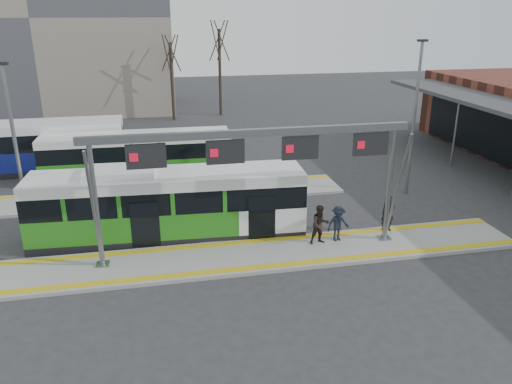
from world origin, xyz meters
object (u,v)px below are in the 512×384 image
hero_bus (168,205)px  passenger_c (338,223)px  passenger_a (388,213)px  passenger_b (320,225)px  gantry (255,156)px

hero_bus → passenger_c: bearing=-14.8°
hero_bus → passenger_c: 7.54m
hero_bus → passenger_a: hero_bus is taller
passenger_a → passenger_b: (-3.43, -0.63, 0.01)m
hero_bus → passenger_a: (9.73, -1.79, -0.49)m
gantry → hero_bus: (-3.41, 2.60, -2.79)m
gantry → passenger_c: (3.74, 0.30, -3.35)m
hero_bus → passenger_a: 9.90m
gantry → hero_bus: bearing=142.7°
gantry → passenger_c: gantry is taller
gantry → passenger_a: 7.17m
passenger_a → passenger_c: (-2.57, -0.52, -0.06)m
gantry → hero_bus: size_ratio=1.08×
passenger_b → hero_bus: bearing=153.4°
hero_bus → passenger_b: size_ratio=6.93×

